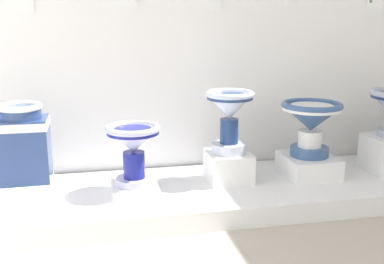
# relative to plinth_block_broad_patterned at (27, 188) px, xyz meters

# --- Properties ---
(display_platform) EXTENTS (3.87, 0.89, 0.13)m
(display_platform) POSITION_rel_plinth_block_broad_patterned_xyz_m (0.98, -0.02, -0.12)
(display_platform) COLOR white
(display_platform) RESTS_ON ground_plane
(plinth_block_broad_patterned) EXTENTS (0.31, 0.34, 0.12)m
(plinth_block_broad_patterned) POSITION_rel_plinth_block_broad_patterned_xyz_m (0.00, 0.00, 0.00)
(plinth_block_broad_patterned) COLOR white
(plinth_block_broad_patterned) RESTS_ON display_platform
(antique_toilet_broad_patterned) EXTENTS (0.32, 0.28, 0.48)m
(antique_toilet_broad_patterned) POSITION_rel_plinth_block_broad_patterned_xyz_m (-0.00, 0.00, 0.31)
(antique_toilet_broad_patterned) COLOR navy
(antique_toilet_broad_patterned) RESTS_ON plinth_block_broad_patterned
(plinth_block_slender_white) EXTENTS (0.29, 0.33, 0.06)m
(plinth_block_slender_white) POSITION_rel_plinth_block_broad_patterned_xyz_m (0.67, -0.06, -0.03)
(plinth_block_slender_white) COLOR white
(plinth_block_slender_white) RESTS_ON display_platform
(antique_toilet_slender_white) EXTENTS (0.35, 0.35, 0.39)m
(antique_toilet_slender_white) POSITION_rel_plinth_block_broad_patterned_xyz_m (0.67, -0.06, 0.27)
(antique_toilet_slender_white) COLOR #AFB2E0
(antique_toilet_slender_white) RESTS_ON plinth_block_slender_white
(plinth_block_pale_glazed) EXTENTS (0.29, 0.30, 0.20)m
(plinth_block_pale_glazed) POSITION_rel_plinth_block_broad_patterned_xyz_m (1.33, 0.03, 0.04)
(plinth_block_pale_glazed) COLOR white
(plinth_block_pale_glazed) RESTS_ON display_platform
(antique_toilet_pale_glazed) EXTENTS (0.33, 0.33, 0.43)m
(antique_toilet_pale_glazed) POSITION_rel_plinth_block_broad_patterned_xyz_m (1.33, 0.03, 0.44)
(antique_toilet_pale_glazed) COLOR silver
(antique_toilet_pale_glazed) RESTS_ON plinth_block_pale_glazed
(plinth_block_squat_floral) EXTENTS (0.35, 0.39, 0.14)m
(plinth_block_squat_floral) POSITION_rel_plinth_block_broad_patterned_xyz_m (1.92, 0.03, 0.01)
(plinth_block_squat_floral) COLOR white
(plinth_block_squat_floral) RESTS_ON display_platform
(antique_toilet_squat_floral) EXTENTS (0.42, 0.42, 0.39)m
(antique_toilet_squat_floral) POSITION_rel_plinth_block_broad_patterned_xyz_m (1.92, 0.03, 0.35)
(antique_toilet_squat_floral) COLOR #37588B
(antique_toilet_squat_floral) RESTS_ON plinth_block_squat_floral
(info_placard_second) EXTENTS (0.12, 0.01, 0.14)m
(info_placard_second) POSITION_rel_plinth_block_broad_patterned_xyz_m (0.02, 0.44, 1.15)
(info_placard_second) COLOR white
(info_placard_fourth) EXTENTS (0.10, 0.01, 0.12)m
(info_placard_fourth) POSITION_rel_plinth_block_broad_patterned_xyz_m (1.32, 0.44, 1.15)
(info_placard_fourth) COLOR white
(info_placard_sixth) EXTENTS (0.13, 0.01, 0.13)m
(info_placard_sixth) POSITION_rel_plinth_block_broad_patterned_xyz_m (2.61, 0.44, 1.13)
(info_placard_sixth) COLOR white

